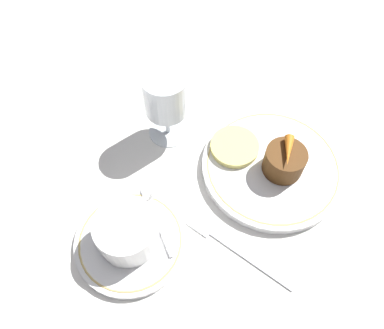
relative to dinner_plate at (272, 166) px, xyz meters
name	(u,v)px	position (x,y,z in m)	size (l,w,h in m)	color
ground_plane	(263,166)	(0.00, 0.01, -0.01)	(3.00, 3.00, 0.00)	white
dinner_plate	(272,166)	(0.00, 0.00, 0.00)	(0.22, 0.22, 0.01)	white
saucer	(131,241)	(-0.21, 0.13, 0.00)	(0.16, 0.16, 0.01)	white
coffee_cup	(127,231)	(-0.21, 0.13, 0.03)	(0.11, 0.09, 0.05)	white
spoon	(154,212)	(-0.16, 0.12, 0.00)	(0.08, 0.10, 0.00)	silver
wine_glass	(166,99)	(-0.01, 0.18, 0.08)	(0.07, 0.07, 0.13)	silver
fork	(223,240)	(-0.14, 0.02, -0.01)	(0.04, 0.18, 0.01)	silver
dessert_cake	(284,162)	(0.00, -0.01, 0.03)	(0.06, 0.06, 0.04)	#563314
carrot_garnish	(288,151)	(0.00, -0.01, 0.06)	(0.05, 0.03, 0.01)	orange
pineapple_slice	(236,145)	(0.00, 0.07, 0.01)	(0.08, 0.08, 0.01)	#EFE075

